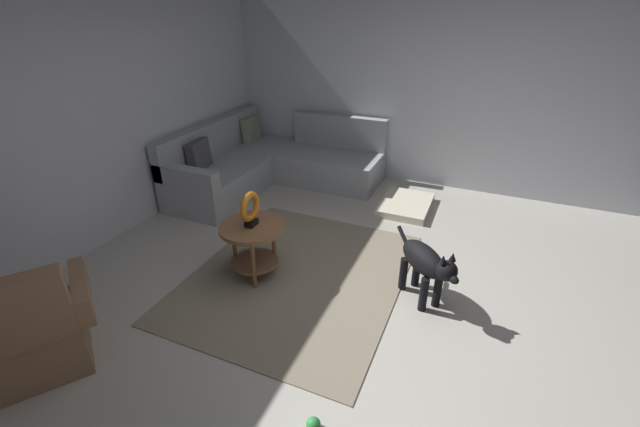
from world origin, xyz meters
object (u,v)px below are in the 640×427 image
(side_table, at_px, (253,237))
(dog_bed_mat, at_px, (405,205))
(armchair, at_px, (32,333))
(dog, at_px, (426,264))
(sectional_couch, at_px, (270,165))
(dog_toy_ball, at_px, (313,424))
(torus_sculpture, at_px, (250,208))

(side_table, height_order, dog_bed_mat, side_table)
(armchair, height_order, dog, armchair)
(sectional_couch, xyz_separation_m, armchair, (-3.54, -0.13, 0.03))
(armchair, distance_m, dog_toy_ball, 2.01)
(armchair, height_order, side_table, armchair)
(dog_toy_ball, bearing_deg, dog, -13.82)
(armchair, distance_m, side_table, 1.76)
(armchair, xyz_separation_m, torus_sculpture, (1.57, -0.80, 0.39))
(armchair, distance_m, dog_bed_mat, 3.98)
(armchair, distance_m, torus_sculpture, 1.80)
(dog_bed_mat, height_order, dog_toy_ball, dog_toy_ball)
(side_table, xyz_separation_m, torus_sculpture, (0.00, 0.00, 0.29))
(dog_toy_ball, bearing_deg, torus_sculpture, 42.95)
(sectional_couch, bearing_deg, dog_bed_mat, -90.16)
(armchair, height_order, dog_bed_mat, armchair)
(torus_sculpture, bearing_deg, armchair, 152.81)
(dog_toy_ball, bearing_deg, armchair, 99.10)
(side_table, bearing_deg, dog_bed_mat, -27.12)
(armchair, relative_size, dog_bed_mat, 1.25)
(torus_sculpture, bearing_deg, dog_toy_ball, -137.05)
(dog, xyz_separation_m, dog_toy_ball, (-1.50, 0.37, -0.33))
(dog_bed_mat, bearing_deg, dog_toy_ball, -177.17)
(dog, height_order, dog_toy_ball, dog)
(torus_sculpture, xyz_separation_m, dog_bed_mat, (1.96, -1.01, -0.67))
(torus_sculpture, distance_m, dog, 1.59)
(torus_sculpture, relative_size, dog_bed_mat, 0.41)
(sectional_couch, distance_m, dog_toy_ball, 3.85)
(armchair, relative_size, dog_toy_ball, 10.93)
(sectional_couch, relative_size, armchair, 2.25)
(armchair, bearing_deg, sectional_couch, 37.73)
(armchair, distance_m, dog, 2.96)
(dog, bearing_deg, sectional_couch, -80.34)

